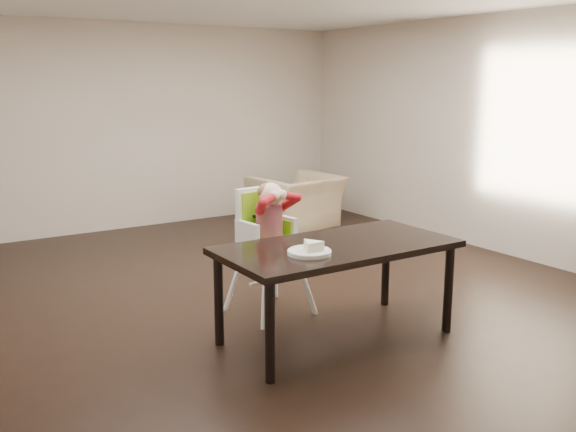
# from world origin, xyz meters

# --- Properties ---
(ground) EXTENTS (7.00, 7.00, 0.00)m
(ground) POSITION_xyz_m (0.00, 0.00, 0.00)
(ground) COLOR black
(ground) RESTS_ON ground
(room_walls) EXTENTS (6.02, 7.02, 2.71)m
(room_walls) POSITION_xyz_m (0.00, 0.00, 1.86)
(room_walls) COLOR #C1B2A0
(room_walls) RESTS_ON ground
(dining_table) EXTENTS (1.80, 0.90, 0.75)m
(dining_table) POSITION_xyz_m (-0.12, -1.07, 0.67)
(dining_table) COLOR black
(dining_table) RESTS_ON ground
(high_chair) EXTENTS (0.52, 0.52, 1.13)m
(high_chair) POSITION_xyz_m (-0.26, -0.29, 0.80)
(high_chair) COLOR white
(high_chair) RESTS_ON ground
(plate) EXTENTS (0.41, 0.41, 0.09)m
(plate) POSITION_xyz_m (-0.45, -1.19, 0.78)
(plate) COLOR white
(plate) RESTS_ON dining_table
(armchair) EXTENTS (1.17, 0.85, 0.94)m
(armchair) POSITION_xyz_m (1.73, 2.29, 0.47)
(armchair) COLOR tan
(armchair) RESTS_ON ground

